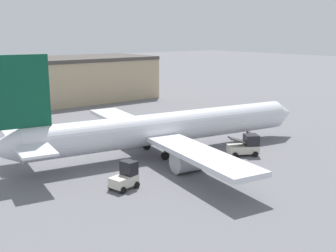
% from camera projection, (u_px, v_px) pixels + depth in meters
% --- Properties ---
extents(ground_plane, '(400.00, 400.00, 0.00)m').
position_uv_depth(ground_plane, '(168.00, 153.00, 50.32)').
color(ground_plane, slate).
extents(airplane, '(40.44, 34.78, 12.02)m').
position_uv_depth(airplane, '(160.00, 129.00, 49.13)').
color(airplane, silver).
rests_on(airplane, ground_plane).
extents(ground_crew_worker, '(0.39, 0.39, 1.79)m').
position_uv_depth(ground_crew_worker, '(250.00, 138.00, 53.61)').
color(ground_crew_worker, '#1E2338').
rests_on(ground_crew_worker, ground_plane).
extents(baggage_tug, '(2.79, 2.31, 2.49)m').
position_uv_depth(baggage_tug, '(125.00, 177.00, 38.77)').
color(baggage_tug, beige).
rests_on(baggage_tug, ground_plane).
extents(belt_loader_truck, '(3.95, 3.43, 2.43)m').
position_uv_depth(belt_loader_truck, '(245.00, 146.00, 49.15)').
color(belt_loader_truck, beige).
rests_on(belt_loader_truck, ground_plane).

